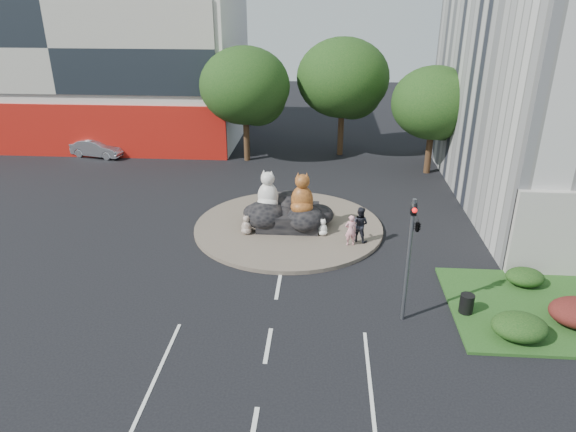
% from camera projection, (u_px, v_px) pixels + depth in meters
% --- Properties ---
extents(ground, '(120.00, 120.00, 0.00)m').
position_uv_depth(ground, '(268.00, 345.00, 18.36)').
color(ground, black).
rests_on(ground, ground).
extents(roundabout_island, '(10.00, 10.00, 0.20)m').
position_uv_depth(roundabout_island, '(288.00, 227.00, 27.46)').
color(roundabout_island, brown).
rests_on(roundabout_island, ground).
extents(rock_plinth, '(3.20, 2.60, 0.90)m').
position_uv_depth(rock_plinth, '(288.00, 217.00, 27.24)').
color(rock_plinth, black).
rests_on(rock_plinth, roundabout_island).
extents(shophouse_block, '(25.20, 12.30, 17.40)m').
position_uv_depth(shophouse_block, '(89.00, 64.00, 42.62)').
color(shophouse_block, silver).
rests_on(shophouse_block, ground).
extents(tree_left, '(6.46, 6.46, 8.27)m').
position_uv_depth(tree_left, '(246.00, 89.00, 36.70)').
color(tree_left, '#382314').
rests_on(tree_left, ground).
extents(tree_mid, '(6.84, 6.84, 8.76)m').
position_uv_depth(tree_mid, '(344.00, 82.00, 37.93)').
color(tree_mid, '#382314').
rests_on(tree_mid, ground).
extents(tree_right, '(5.70, 5.70, 7.30)m').
position_uv_depth(tree_right, '(435.00, 106.00, 34.24)').
color(tree_right, '#382314').
rests_on(tree_right, ground).
extents(hedge_near_green, '(2.00, 1.60, 0.90)m').
position_uv_depth(hedge_near_green, '(520.00, 327.00, 18.44)').
color(hedge_near_green, '#113510').
rests_on(hedge_near_green, grass_verge).
extents(hedge_back_green, '(1.60, 1.28, 0.72)m').
position_uv_depth(hedge_back_green, '(525.00, 277.00, 21.84)').
color(hedge_back_green, '#113510').
rests_on(hedge_back_green, grass_verge).
extents(traffic_light, '(0.44, 1.24, 5.00)m').
position_uv_depth(traffic_light, '(414.00, 235.00, 18.39)').
color(traffic_light, '#595B60').
rests_on(traffic_light, ground).
extents(street_lamp, '(2.34, 0.22, 8.06)m').
position_uv_depth(street_lamp, '(570.00, 164.00, 22.99)').
color(street_lamp, '#595B60').
rests_on(street_lamp, ground).
extents(cat_white, '(1.52, 1.40, 2.12)m').
position_uv_depth(cat_white, '(268.00, 189.00, 26.79)').
color(cat_white, silver).
rests_on(cat_white, rock_plinth).
extents(cat_tabby, '(1.37, 1.21, 2.20)m').
position_uv_depth(cat_tabby, '(302.00, 193.00, 26.24)').
color(cat_tabby, '#CA562A').
rests_on(cat_tabby, rock_plinth).
extents(kitten_calico, '(0.72, 0.66, 1.02)m').
position_uv_depth(kitten_calico, '(246.00, 224.00, 26.28)').
color(kitten_calico, beige).
rests_on(kitten_calico, roundabout_island).
extents(kitten_white, '(0.61, 0.56, 0.89)m').
position_uv_depth(kitten_white, '(323.00, 227.00, 26.16)').
color(kitten_white, white).
rests_on(kitten_white, roundabout_island).
extents(pedestrian_pink, '(0.64, 0.48, 1.58)m').
position_uv_depth(pedestrian_pink, '(351.00, 230.00, 24.95)').
color(pedestrian_pink, pink).
rests_on(pedestrian_pink, roundabout_island).
extents(pedestrian_dark, '(1.10, 1.01, 1.82)m').
position_uv_depth(pedestrian_dark, '(360.00, 224.00, 25.30)').
color(pedestrian_dark, '#212229').
rests_on(pedestrian_dark, roundabout_island).
extents(parked_car, '(4.42, 2.37, 1.38)m').
position_uv_depth(parked_car, '(98.00, 148.00, 39.28)').
color(parked_car, '#9FA1A7').
rests_on(parked_car, ground).
extents(litter_bin, '(0.61, 0.61, 0.78)m').
position_uv_depth(litter_bin, '(467.00, 304.00, 19.92)').
color(litter_bin, black).
rests_on(litter_bin, grass_verge).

